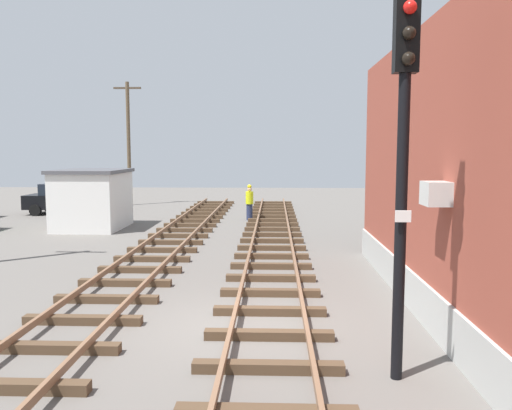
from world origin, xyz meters
TOP-DOWN VIEW (x-y plane):
  - ground_plane at (0.00, 0.00)m, footprint 80.00×80.00m
  - track_near_building at (0.63, 0.00)m, footprint 2.50×50.84m
  - track_centre at (-3.29, 0.00)m, footprint 2.50×50.84m
  - signal_mast at (2.69, -2.39)m, footprint 0.36×0.40m
  - control_hut at (-7.76, 13.26)m, footprint 3.00×3.80m
  - parked_car_black at (-11.30, 18.66)m, footprint 4.20×2.04m
  - utility_pole_far at (-8.93, 23.66)m, footprint 1.80×0.24m
  - track_worker_foreground at (-0.58, 16.46)m, footprint 0.40×0.40m

SIDE VIEW (x-z plane):
  - ground_plane at x=0.00m, z-range 0.00..0.00m
  - track_near_building at x=0.63m, z-range -0.03..0.29m
  - track_centre at x=-3.29m, z-range -0.03..0.29m
  - parked_car_black at x=-11.30m, z-range 0.02..1.78m
  - track_worker_foreground at x=-0.58m, z-range -0.01..1.86m
  - control_hut at x=-7.76m, z-range 0.01..2.77m
  - signal_mast at x=2.69m, z-range 0.72..6.62m
  - utility_pole_far at x=-8.93m, z-range 0.19..8.28m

